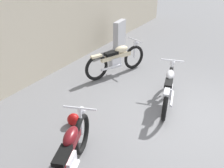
{
  "coord_description": "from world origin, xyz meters",
  "views": [
    {
      "loc": [
        -4.52,
        -0.75,
        3.14
      ],
      "look_at": [
        -0.32,
        1.69,
        0.55
      ],
      "focal_mm": 38.45,
      "sensor_mm": 36.0,
      "label": 1
    }
  ],
  "objects_px": {
    "stone_marker": "(120,36)",
    "motorcycle_maroon": "(69,157)",
    "helmet": "(73,119)",
    "motorcycle_silver": "(168,88)",
    "motorcycle_cream": "(117,59)"
  },
  "relations": [
    {
      "from": "motorcycle_silver",
      "to": "helmet",
      "type": "bearing_deg",
      "value": 128.18
    },
    {
      "from": "stone_marker",
      "to": "helmet",
      "type": "xyz_separation_m",
      "value": [
        -4.54,
        -1.38,
        -0.42
      ]
    },
    {
      "from": "helmet",
      "to": "motorcycle_silver",
      "type": "relative_size",
      "value": 0.13
    },
    {
      "from": "helmet",
      "to": "motorcycle_silver",
      "type": "xyz_separation_m",
      "value": [
        1.8,
        -1.42,
        0.3
      ]
    },
    {
      "from": "motorcycle_cream",
      "to": "motorcycle_maroon",
      "type": "distance_m",
      "value": 3.97
    },
    {
      "from": "stone_marker",
      "to": "helmet",
      "type": "relative_size",
      "value": 4.22
    },
    {
      "from": "stone_marker",
      "to": "motorcycle_silver",
      "type": "bearing_deg",
      "value": -134.36
    },
    {
      "from": "motorcycle_cream",
      "to": "motorcycle_silver",
      "type": "relative_size",
      "value": 1.02
    },
    {
      "from": "helmet",
      "to": "stone_marker",
      "type": "bearing_deg",
      "value": 16.95
    },
    {
      "from": "motorcycle_cream",
      "to": "motorcycle_silver",
      "type": "bearing_deg",
      "value": -90.76
    },
    {
      "from": "motorcycle_silver",
      "to": "motorcycle_cream",
      "type": "bearing_deg",
      "value": 52.1
    },
    {
      "from": "stone_marker",
      "to": "helmet",
      "type": "height_order",
      "value": "stone_marker"
    },
    {
      "from": "helmet",
      "to": "motorcycle_maroon",
      "type": "height_order",
      "value": "motorcycle_maroon"
    },
    {
      "from": "helmet",
      "to": "motorcycle_cream",
      "type": "distance_m",
      "value": 2.7
    },
    {
      "from": "stone_marker",
      "to": "motorcycle_maroon",
      "type": "xyz_separation_m",
      "value": [
        -5.66,
        -2.21,
        -0.1
      ]
    }
  ]
}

